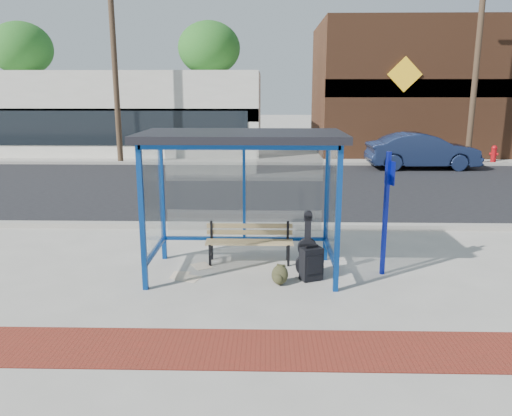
{
  "coord_description": "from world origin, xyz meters",
  "views": [
    {
      "loc": [
        0.43,
        -8.12,
        3.06
      ],
      "look_at": [
        0.23,
        0.2,
        1.11
      ],
      "focal_mm": 35.0,
      "sensor_mm": 36.0,
      "label": 1
    }
  ],
  "objects_px": {
    "backpack": "(280,275)",
    "fire_hydrant": "(494,154)",
    "parked_car": "(422,151)",
    "suitcase": "(311,264)",
    "bench": "(249,240)",
    "guitar_bag": "(307,254)"
  },
  "relations": [
    {
      "from": "guitar_bag",
      "to": "fire_hydrant",
      "type": "xyz_separation_m",
      "value": [
        9.05,
        13.61,
        0.05
      ]
    },
    {
      "from": "bench",
      "to": "parked_car",
      "type": "distance_m",
      "value": 13.26
    },
    {
      "from": "backpack",
      "to": "bench",
      "type": "bearing_deg",
      "value": 132.25
    },
    {
      "from": "suitcase",
      "to": "parked_car",
      "type": "relative_size",
      "value": 0.14
    },
    {
      "from": "suitcase",
      "to": "fire_hydrant",
      "type": "xyz_separation_m",
      "value": [
        8.99,
        13.8,
        0.16
      ]
    },
    {
      "from": "parked_car",
      "to": "fire_hydrant",
      "type": "relative_size",
      "value": 5.4
    },
    {
      "from": "bench",
      "to": "suitcase",
      "type": "relative_size",
      "value": 2.62
    },
    {
      "from": "bench",
      "to": "guitar_bag",
      "type": "bearing_deg",
      "value": -35.58
    },
    {
      "from": "bench",
      "to": "backpack",
      "type": "xyz_separation_m",
      "value": [
        0.53,
        -1.1,
        -0.27
      ]
    },
    {
      "from": "bench",
      "to": "fire_hydrant",
      "type": "height_order",
      "value": "fire_hydrant"
    },
    {
      "from": "guitar_bag",
      "to": "backpack",
      "type": "relative_size",
      "value": 3.25
    },
    {
      "from": "bench",
      "to": "guitar_bag",
      "type": "distance_m",
      "value": 1.22
    },
    {
      "from": "backpack",
      "to": "fire_hydrant",
      "type": "relative_size",
      "value": 0.41
    },
    {
      "from": "bench",
      "to": "guitar_bag",
      "type": "xyz_separation_m",
      "value": [
        1.0,
        -0.7,
        -0.03
      ]
    },
    {
      "from": "suitcase",
      "to": "fire_hydrant",
      "type": "height_order",
      "value": "fire_hydrant"
    },
    {
      "from": "backpack",
      "to": "parked_car",
      "type": "relative_size",
      "value": 0.08
    },
    {
      "from": "bench",
      "to": "backpack",
      "type": "relative_size",
      "value": 4.82
    },
    {
      "from": "guitar_bag",
      "to": "backpack",
      "type": "bearing_deg",
      "value": -138.58
    },
    {
      "from": "backpack",
      "to": "parked_car",
      "type": "bearing_deg",
      "value": 81.08
    },
    {
      "from": "suitcase",
      "to": "backpack",
      "type": "bearing_deg",
      "value": 178.81
    },
    {
      "from": "guitar_bag",
      "to": "backpack",
      "type": "xyz_separation_m",
      "value": [
        -0.47,
        -0.4,
        -0.23
      ]
    },
    {
      "from": "guitar_bag",
      "to": "parked_car",
      "type": "bearing_deg",
      "value": 66.64
    }
  ]
}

